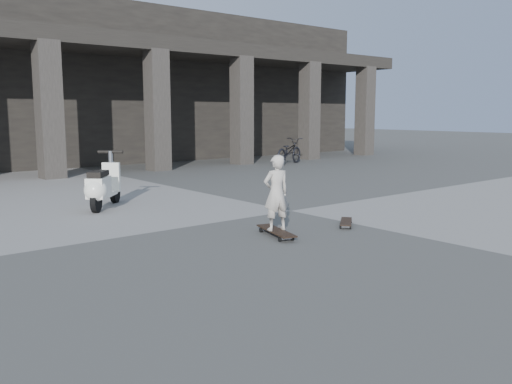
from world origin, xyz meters
TOP-DOWN VIEW (x-y plane):
  - ground at (0.00, 0.00)m, footprint 90.00×90.00m
  - colonnade at (-0.00, 13.77)m, footprint 28.00×8.82m
  - longboard at (-1.71, -1.49)m, footprint 0.51×1.04m
  - skateboard_spare at (-0.25, -1.66)m, footprint 0.68×0.60m
  - child at (-1.71, -1.49)m, footprint 0.48×0.37m
  - scooter at (-2.86, 2.49)m, footprint 1.21×1.31m
  - bicycle at (6.67, 7.30)m, footprint 1.97×1.27m

SIDE VIEW (x-z plane):
  - ground at x=0.00m, z-range 0.00..0.00m
  - skateboard_spare at x=-0.25m, z-range 0.02..0.11m
  - longboard at x=-1.71m, z-range 0.03..0.13m
  - scooter at x=-2.86m, z-range -0.12..1.03m
  - bicycle at x=6.67m, z-range 0.00..0.98m
  - child at x=-1.71m, z-range 0.10..1.29m
  - colonnade at x=0.00m, z-range 0.03..6.03m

